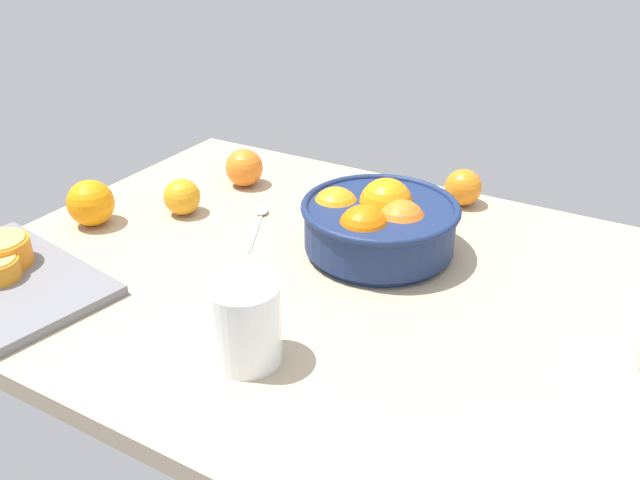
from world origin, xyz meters
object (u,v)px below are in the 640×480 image
object	(u,v)px
loose_orange_1	(91,203)
spoon	(259,221)
loose_orange_2	(244,168)
loose_orange_3	(182,197)
orange_half_1	(1,252)
fruit_bowl	(375,223)
loose_orange_0	(463,187)
second_glass	(245,327)

from	to	relation	value
loose_orange_1	spoon	size ratio (longest dim) A/B	0.53
loose_orange_2	spoon	xyz separation A→B (cm)	(11.99, -12.67, -3.27)
loose_orange_3	orange_half_1	bearing A→B (deg)	-108.58
fruit_bowl	spoon	xyz separation A→B (cm)	(-22.12, -0.81, -4.81)
loose_orange_0	spoon	world-z (taller)	loose_orange_0
loose_orange_0	orange_half_1	bearing A→B (deg)	-131.91
loose_orange_2	loose_orange_3	distance (cm)	16.32
loose_orange_0	loose_orange_3	xyz separation A→B (cm)	(-42.61, -28.87, -0.11)
loose_orange_0	spoon	xyz separation A→B (cm)	(-28.48, -25.36, -2.98)
loose_orange_0	loose_orange_2	world-z (taller)	loose_orange_2
loose_orange_2	second_glass	bearing A→B (deg)	-54.20
orange_half_1	spoon	xyz separation A→B (cm)	(24.14, 33.25, -3.24)
loose_orange_0	loose_orange_2	xyz separation A→B (cm)	(-40.47, -12.69, 0.29)
orange_half_1	spoon	world-z (taller)	orange_half_1
loose_orange_0	loose_orange_3	distance (cm)	51.47
fruit_bowl	loose_orange_3	size ratio (longest dim) A/B	3.81
orange_half_1	loose_orange_3	distance (cm)	31.38
loose_orange_0	loose_orange_3	size ratio (longest dim) A/B	1.03
second_glass	fruit_bowl	bearing A→B (deg)	86.50
loose_orange_2	loose_orange_3	world-z (taller)	loose_orange_2
second_glass	orange_half_1	world-z (taller)	second_glass
loose_orange_2	spoon	size ratio (longest dim) A/B	0.48
loose_orange_3	spoon	bearing A→B (deg)	13.94
loose_orange_1	loose_orange_3	size ratio (longest dim) A/B	1.23
loose_orange_2	loose_orange_3	xyz separation A→B (cm)	(-2.14, -16.18, -0.40)
loose_orange_0	loose_orange_2	size ratio (longest dim) A/B	0.92
fruit_bowl	loose_orange_1	distance (cm)	49.65
orange_half_1	spoon	distance (cm)	41.21
orange_half_1	loose_orange_2	world-z (taller)	loose_orange_2
second_glass	loose_orange_0	world-z (taller)	second_glass
fruit_bowl	spoon	size ratio (longest dim) A/B	1.64
orange_half_1	loose_orange_0	world-z (taller)	loose_orange_0
loose_orange_2	spoon	world-z (taller)	loose_orange_2
second_glass	spoon	size ratio (longest dim) A/B	0.70
spoon	loose_orange_3	bearing A→B (deg)	-166.06
second_glass	loose_orange_0	xyz separation A→B (cm)	(8.35, 57.23, -1.30)
spoon	loose_orange_1	bearing A→B (deg)	-149.77
fruit_bowl	orange_half_1	size ratio (longest dim) A/B	2.89
orange_half_1	loose_orange_2	distance (cm)	47.49
loose_orange_0	spoon	bearing A→B (deg)	-138.31
loose_orange_2	loose_orange_0	bearing A→B (deg)	17.41
loose_orange_1	loose_orange_0	bearing A→B (deg)	36.74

